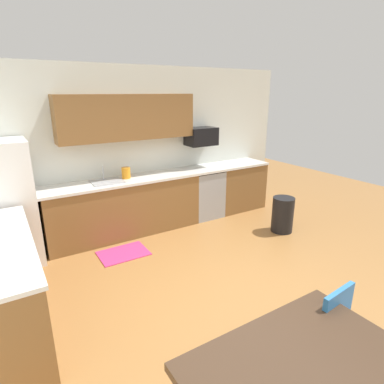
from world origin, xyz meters
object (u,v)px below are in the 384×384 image
refrigerator (4,205)px  chair_near_table (348,336)px  microwave (201,136)px  kettle (126,173)px  oven_range (204,193)px  trash_bin (283,215)px  dining_table (303,373)px

refrigerator → chair_near_table: 4.19m
microwave → kettle: microwave is taller
chair_near_table → kettle: kettle is taller
refrigerator → chair_near_table: bearing=-59.8°
chair_near_table → oven_range: bearing=72.8°
chair_near_table → trash_bin: bearing=51.8°
microwave → trash_bin: microwave is taller
trash_bin → kettle: (-2.22, 1.36, 0.72)m
refrigerator → microwave: size_ratio=3.15×
chair_near_table → dining_table: bearing=-168.3°
chair_near_table → microwave: bearing=73.2°
oven_range → kettle: kettle is taller
dining_table → chair_near_table: size_ratio=1.65×
refrigerator → microwave: refrigerator is taller
dining_table → trash_bin: 3.64m
trash_bin → dining_table: bearing=-135.7°
refrigerator → chair_near_table: (2.10, -3.61, -0.35)m
oven_range → chair_near_table: 3.87m
oven_range → chair_near_table: size_ratio=1.07×
oven_range → dining_table: 4.27m
refrigerator → dining_table: refrigerator is taller
oven_range → trash_bin: oven_range is taller
chair_near_table → kettle: 3.79m
chair_near_table → kettle: bearing=95.2°
trash_bin → refrigerator: bearing=162.8°
dining_table → chair_near_table: 0.75m
chair_near_table → trash_bin: (1.88, 2.39, -0.20)m
microwave → kettle: size_ratio=2.70×
dining_table → kettle: size_ratio=7.00×
refrigerator → trash_bin: 4.20m
microwave → trash_bin: size_ratio=0.90×
refrigerator → oven_range: size_ratio=1.87×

